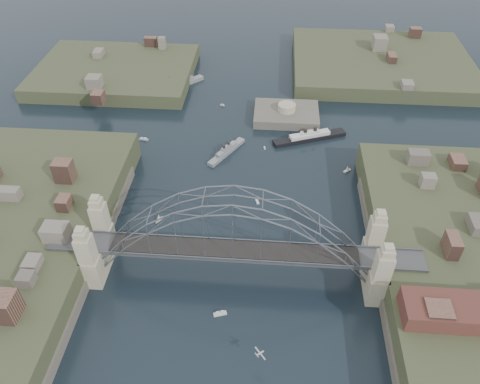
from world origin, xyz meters
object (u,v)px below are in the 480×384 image
fort_island (286,119)px  ocean_liner (310,137)px  naval_cruiser_near (227,151)px  wharf_shed (455,311)px  bridge (234,238)px  naval_cruiser_far (183,83)px

fort_island → ocean_liner: bearing=-59.0°
fort_island → ocean_liner: ocean_liner is taller
fort_island → naval_cruiser_near: (-18.49, -22.23, 1.12)m
ocean_liner → fort_island: bearing=121.0°
wharf_shed → ocean_liner: bearing=108.9°
bridge → wharf_shed: (44.00, -14.00, -2.32)m
wharf_shed → naval_cruiser_far: bearing=124.4°
bridge → fort_island: (12.00, 70.00, -12.66)m
naval_cruiser_far → bridge: bearing=-73.0°
naval_cruiser_near → wharf_shed: bearing=-50.7°
wharf_shed → naval_cruiser_far: wharf_shed is taller
fort_island → naval_cruiser_far: bearing=152.7°
wharf_shed → naval_cruiser_near: size_ratio=1.29×
naval_cruiser_near → fort_island: bearing=50.2°
fort_island → wharf_shed: bearing=-69.1°
naval_cruiser_far → ocean_liner: naval_cruiser_far is taller
ocean_liner → naval_cruiser_far: bearing=145.0°
wharf_shed → naval_cruiser_far: size_ratio=1.35×
fort_island → naval_cruiser_near: 28.94m
naval_cruiser_near → ocean_liner: ocean_liner is taller
fort_island → wharf_shed: (32.00, -84.00, 10.34)m
naval_cruiser_near → naval_cruiser_far: 47.64m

